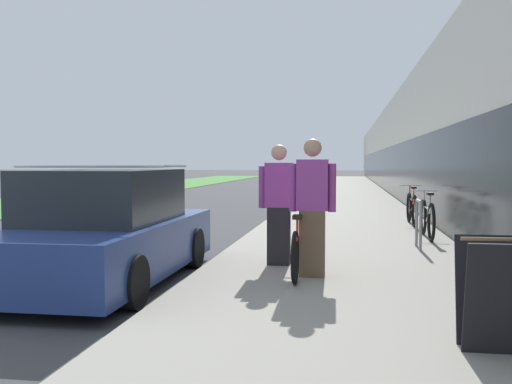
% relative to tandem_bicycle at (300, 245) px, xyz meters
% --- Properties ---
extents(sidewalk_slab, '(4.05, 70.00, 0.12)m').
position_rel_tandem_bicycle_xyz_m(sidewalk_slab, '(0.60, 18.07, -0.42)').
color(sidewalk_slab, gray).
rests_on(sidewalk_slab, ground).
extents(storefront_facade, '(10.01, 70.00, 4.55)m').
position_rel_tandem_bicycle_xyz_m(storefront_facade, '(7.65, 26.07, 1.79)').
color(storefront_facade, silver).
rests_on(storefront_facade, ground).
extents(lawn_strip, '(5.33, 70.00, 0.03)m').
position_rel_tandem_bicycle_xyz_m(lawn_strip, '(-11.51, 22.07, -0.46)').
color(lawn_strip, '#478438').
rests_on(lawn_strip, ground).
extents(tandem_bicycle, '(0.52, 2.34, 0.83)m').
position_rel_tandem_bicycle_xyz_m(tandem_bicycle, '(0.00, 0.00, 0.00)').
color(tandem_bicycle, black).
rests_on(tandem_bicycle, sidewalk_slab).
extents(person_rider, '(0.61, 0.24, 1.79)m').
position_rel_tandem_bicycle_xyz_m(person_rider, '(0.17, -0.29, 0.54)').
color(person_rider, brown).
rests_on(person_rider, sidewalk_slab).
extents(person_bystander, '(0.59, 0.23, 1.74)m').
position_rel_tandem_bicycle_xyz_m(person_bystander, '(-0.35, 0.49, 0.52)').
color(person_bystander, black).
rests_on(person_bystander, sidewalk_slab).
extents(bike_rack_hoop, '(0.05, 0.60, 0.84)m').
position_rel_tandem_bicycle_xyz_m(bike_rack_hoop, '(1.85, 2.41, 0.16)').
color(bike_rack_hoop, gray).
rests_on(bike_rack_hoop, sidewalk_slab).
extents(cruiser_bike_nearest, '(0.52, 1.86, 0.92)m').
position_rel_tandem_bicycle_xyz_m(cruiser_bike_nearest, '(2.19, 3.83, 0.03)').
color(cruiser_bike_nearest, black).
rests_on(cruiser_bike_nearest, sidewalk_slab).
extents(cruiser_bike_middle, '(0.52, 1.87, 0.94)m').
position_rel_tandem_bicycle_xyz_m(cruiser_bike_middle, '(2.16, 6.23, 0.04)').
color(cruiser_bike_middle, black).
rests_on(cruiser_bike_middle, sidewalk_slab).
extents(sandwich_board_sign, '(0.56, 0.56, 0.90)m').
position_rel_tandem_bicycle_xyz_m(sandwich_board_sign, '(1.79, -3.00, 0.09)').
color(sandwich_board_sign, black).
rests_on(sandwich_board_sign, sidewalk_slab).
extents(parked_sedan_curbside, '(1.98, 4.21, 1.58)m').
position_rel_tandem_bicycle_xyz_m(parked_sedan_curbside, '(-2.56, -0.58, 0.20)').
color(parked_sedan_curbside, navy).
rests_on(parked_sedan_curbside, ground).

